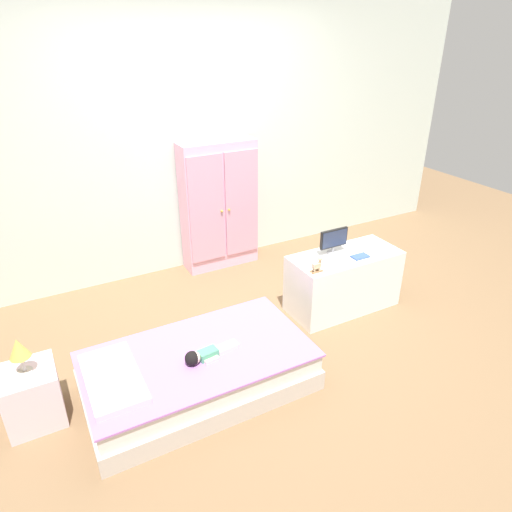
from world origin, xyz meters
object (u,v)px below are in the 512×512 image
object	(u,v)px
table_lamp	(19,350)
book_blue	(360,256)
wardrobe	(219,206)
nightstand	(32,396)
tv_stand	(343,281)
rocking_horse_toy	(318,265)
doll	(202,355)
bed	(199,371)
tv_monitor	(334,240)

from	to	relation	value
table_lamp	book_blue	xyz separation A→B (m)	(2.62, 0.04, -0.03)
table_lamp	book_blue	world-z (taller)	table_lamp
book_blue	wardrobe	bearing A→B (deg)	116.10
nightstand	tv_stand	size ratio (longest dim) A/B	0.40
rocking_horse_toy	table_lamp	bearing A→B (deg)	-179.91
table_lamp	book_blue	size ratio (longest dim) A/B	1.64
table_lamp	wardrobe	size ratio (longest dim) A/B	0.19
tv_stand	book_blue	xyz separation A→B (m)	(0.07, -0.10, 0.27)
doll	table_lamp	bearing A→B (deg)	163.67
rocking_horse_toy	doll	bearing A→B (deg)	-164.77
bed	book_blue	xyz separation A→B (m)	(1.59, 0.27, 0.39)
rocking_horse_toy	nightstand	bearing A→B (deg)	-179.91
bed	wardrobe	world-z (taller)	wardrobe
nightstand	wardrobe	distance (m)	2.46
nightstand	tv_monitor	xyz separation A→B (m)	(2.47, 0.21, 0.46)
bed	tv_monitor	xyz separation A→B (m)	(1.44, 0.44, 0.51)
nightstand	tv_monitor	size ratio (longest dim) A/B	1.45
doll	rocking_horse_toy	distance (m)	1.19
doll	nightstand	xyz separation A→B (m)	(-1.03, 0.30, -0.14)
wardrobe	tv_stand	xyz separation A→B (m)	(0.61, -1.29, -0.39)
doll	wardrobe	world-z (taller)	wardrobe
wardrobe	rocking_horse_toy	xyz separation A→B (m)	(0.21, -1.42, -0.07)
tv_monitor	rocking_horse_toy	world-z (taller)	tv_monitor
rocking_horse_toy	book_blue	world-z (taller)	rocking_horse_toy
table_lamp	book_blue	distance (m)	2.62
tv_monitor	bed	bearing A→B (deg)	-162.91
bed	tv_monitor	bearing A→B (deg)	17.09
bed	wardrobe	xyz separation A→B (m)	(0.92, 1.65, 0.51)
doll	book_blue	bearing A→B (deg)	12.18
wardrobe	tv_monitor	distance (m)	1.32
nightstand	tv_stand	world-z (taller)	tv_stand
wardrobe	tv_stand	bearing A→B (deg)	-64.79
tv_stand	doll	bearing A→B (deg)	-163.75
doll	wardrobe	bearing A→B (deg)	62.17
doll	tv_monitor	xyz separation A→B (m)	(1.43, 0.52, 0.32)
bed	rocking_horse_toy	world-z (taller)	rocking_horse_toy
bed	nightstand	distance (m)	1.05
table_lamp	doll	bearing A→B (deg)	-16.33
bed	doll	bearing A→B (deg)	-87.13
bed	tv_monitor	world-z (taller)	tv_monitor
bed	wardrobe	bearing A→B (deg)	61.01
nightstand	table_lamp	distance (m)	0.36
table_lamp	tv_monitor	bearing A→B (deg)	4.98
table_lamp	wardrobe	world-z (taller)	wardrobe
nightstand	book_blue	bearing A→B (deg)	0.90
tv_stand	nightstand	bearing A→B (deg)	-176.86
table_lamp	tv_monitor	xyz separation A→B (m)	(2.47, 0.21, 0.10)
bed	nightstand	bearing A→B (deg)	167.53
wardrobe	rocking_horse_toy	size ratio (longest dim) A/B	10.38
tv_monitor	book_blue	distance (m)	0.26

